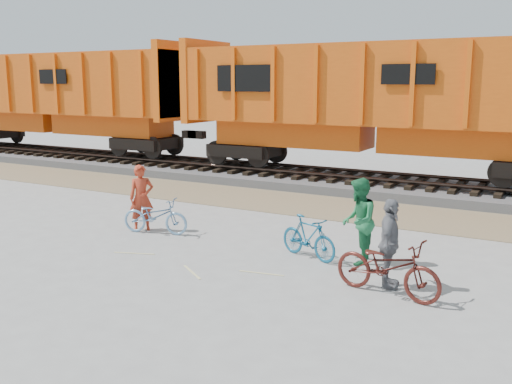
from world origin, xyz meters
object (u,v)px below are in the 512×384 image
at_px(person_woman, 389,244).
at_px(person_man, 358,221).
at_px(hopper_car_left, 60,96).
at_px(bicycle_teal, 308,237).
at_px(bicycle_blue, 155,216).
at_px(person_solo, 142,198).
at_px(hopper_car_center, 377,101).
at_px(bicycle_maroon, 388,267).

bearing_deg(person_woman, person_man, 31.84).
relative_size(hopper_car_left, bicycle_teal, 9.42).
bearing_deg(person_woman, hopper_car_left, 53.83).
distance_m(bicycle_blue, person_solo, 0.63).
relative_size(hopper_car_center, person_woman, 8.70).
height_order(hopper_car_center, bicycle_maroon, hopper_car_center).
relative_size(hopper_car_center, bicycle_maroon, 7.22).
distance_m(hopper_car_left, bicycle_teal, 18.42).
bearing_deg(person_man, hopper_car_center, -179.74).
bearing_deg(bicycle_blue, bicycle_teal, -103.60).
bearing_deg(hopper_car_left, person_man, -25.04).
relative_size(bicycle_blue, bicycle_maroon, 0.85).
relative_size(hopper_car_left, person_woman, 8.70).
height_order(bicycle_teal, person_solo, person_solo).
relative_size(bicycle_teal, person_man, 0.85).
xyz_separation_m(bicycle_teal, person_solo, (-4.53, 0.10, 0.37)).
relative_size(hopper_car_left, hopper_car_center, 1.00).
height_order(hopper_car_left, hopper_car_center, same).
bearing_deg(person_man, bicycle_teal, -94.08).
bearing_deg(bicycle_maroon, hopper_car_center, 29.31).
bearing_deg(person_solo, bicycle_blue, -57.20).
xyz_separation_m(hopper_car_left, bicycle_blue, (12.23, -8.27, -2.57)).
xyz_separation_m(bicycle_teal, person_man, (1.00, 0.20, 0.42)).
distance_m(person_man, person_woman, 1.44).
relative_size(bicycle_teal, bicycle_maroon, 0.77).
xyz_separation_m(hopper_car_center, person_man, (2.26, -8.06, -2.14)).
bearing_deg(bicycle_maroon, hopper_car_left, 72.67).
bearing_deg(person_woman, bicycle_blue, 72.18).
relative_size(bicycle_maroon, person_solo, 1.19).
bearing_deg(hopper_car_left, hopper_car_center, 0.00).
xyz_separation_m(bicycle_teal, bicycle_maroon, (2.05, -1.28, 0.06)).
height_order(bicycle_teal, bicycle_maroon, bicycle_maroon).
height_order(hopper_car_left, bicycle_blue, hopper_car_left).
bearing_deg(person_man, person_woman, 25.97).
bearing_deg(hopper_car_center, bicycle_teal, -81.34).
bearing_deg(hopper_car_center, bicycle_blue, -108.56).
height_order(bicycle_blue, person_man, person_man).
bearing_deg(person_solo, bicycle_teal, -47.10).
bearing_deg(bicycle_teal, bicycle_maroon, -102.33).
height_order(bicycle_teal, person_woman, person_woman).
bearing_deg(bicycle_teal, person_woman, -94.62).
relative_size(hopper_car_center, person_man, 8.05).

